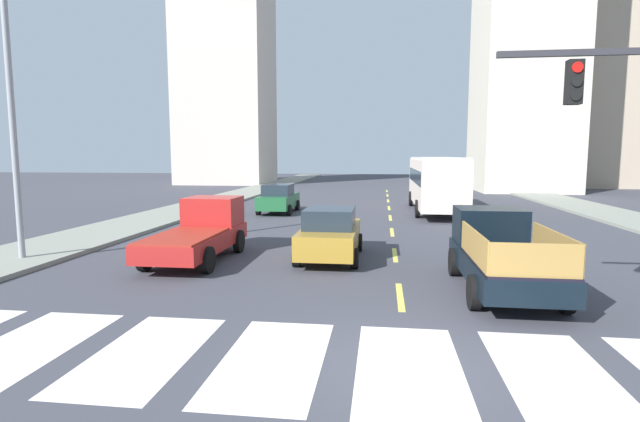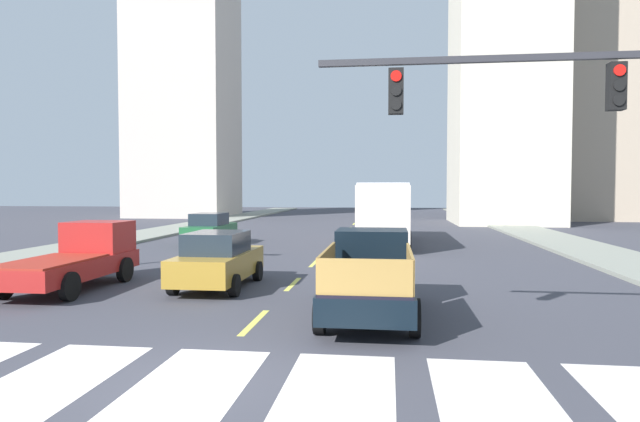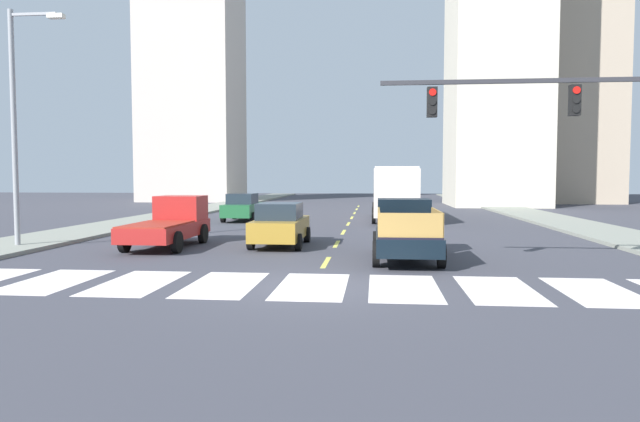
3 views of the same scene
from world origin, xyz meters
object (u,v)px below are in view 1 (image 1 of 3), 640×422
at_px(pickup_stakebed, 499,252).
at_px(pickup_dark, 201,231).
at_px(city_bus, 435,180).
at_px(sedan_near_right, 330,233).
at_px(sedan_far, 279,198).
at_px(streetlight_left, 16,107).

relative_size(pickup_stakebed, pickup_dark, 1.00).
relative_size(city_bus, sedan_near_right, 2.45).
bearing_deg(sedan_far, city_bus, 7.40).
distance_m(pickup_stakebed, sedan_near_right, 5.59).
xyz_separation_m(pickup_dark, sedan_near_right, (4.33, 0.42, -0.06)).
xyz_separation_m(pickup_dark, city_bus, (9.24, 14.48, 1.03)).
height_order(pickup_dark, city_bus, city_bus).
bearing_deg(sedan_near_right, city_bus, 68.09).
bearing_deg(pickup_dark, pickup_stakebed, -12.46).
height_order(pickup_stakebed, sedan_near_right, pickup_stakebed).
height_order(pickup_stakebed, sedan_far, pickup_stakebed).
relative_size(pickup_dark, city_bus, 0.48).
relative_size(sedan_far, sedan_near_right, 1.00).
distance_m(city_bus, sedan_far, 9.58).
xyz_separation_m(city_bus, sedan_near_right, (-4.91, -14.05, -1.09)).
xyz_separation_m(sedan_near_right, streetlight_left, (-9.72, -1.80, 4.11)).
bearing_deg(sedan_far, pickup_dark, -91.75).
bearing_deg(city_bus, sedan_far, -171.91).
bearing_deg(pickup_stakebed, pickup_dark, 166.43).
distance_m(sedan_far, streetlight_left, 15.73).
bearing_deg(sedan_near_right, sedan_far, 107.10).
xyz_separation_m(sedan_far, streetlight_left, (-5.26, -14.24, 4.11)).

